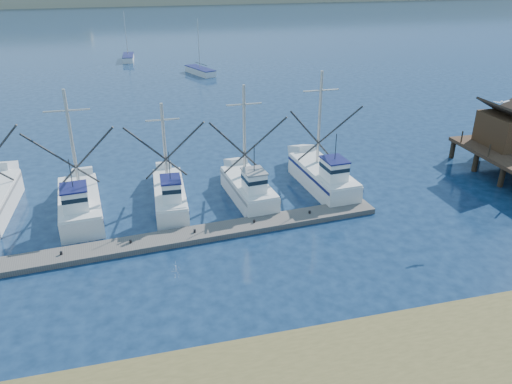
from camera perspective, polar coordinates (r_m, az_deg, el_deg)
ground at (r=27.84m, az=6.77°, el=-10.50°), size 500.00×500.00×0.00m
floating_dock at (r=31.95m, az=-8.75°, el=-5.15°), size 27.27×3.98×0.36m
trawler_fleet at (r=35.92m, az=-11.56°, el=-0.37°), size 26.67×9.61×8.76m
sailboat_near at (r=79.07m, az=-6.39°, el=13.58°), size 4.00×6.68×8.10m
sailboat_far at (r=92.42m, az=-14.39°, el=14.64°), size 2.10×6.06×8.10m
flying_gull at (r=37.07m, az=26.25°, el=9.19°), size 1.15×0.21×0.21m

